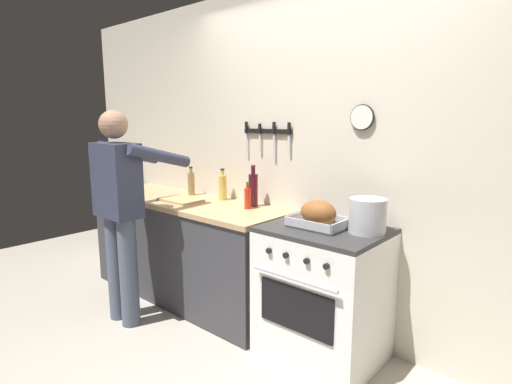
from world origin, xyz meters
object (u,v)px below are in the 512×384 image
Objects in this scene: cutting_board at (181,200)px; bottle_vinegar at (191,183)px; roasting_pan at (318,215)px; stock_pot at (367,216)px; stove at (323,293)px; bottle_cooking_oil at (223,187)px; bottle_wine_red at (253,189)px; bottle_hot_sauce at (248,198)px; person_cook at (121,204)px.

bottle_vinegar reaches higher than cutting_board.
roasting_pan is 1.54× the size of stock_pot.
cutting_board reaches higher than stove.
bottle_cooking_oil is at bearing 168.71° from roasting_pan.
bottle_wine_red is (-0.79, 0.19, 0.59)m from stove.
bottle_vinegar is (-1.55, 0.18, 0.56)m from stove.
stock_pot reaches higher than roasting_pan.
stove is at bearing 15.93° from roasting_pan.
bottle_cooking_oil is at bearing 169.76° from stove.
bottle_wine_red is at bearing 105.33° from bottle_hot_sauce.
bottle_vinegar is (-0.15, 0.25, 0.10)m from cutting_board.
cutting_board is (-1.65, -0.14, -0.10)m from stock_pot.
bottle_hot_sauce is 0.81× the size of bottle_vinegar.
stock_pot is 1.05m from bottle_wine_red.
bottle_vinegar is at bearing 173.29° from stove.
stock_pot is 1.42m from bottle_cooking_oil.
roasting_pan reaches higher than stove.
bottle_wine_red reaches higher than cutting_board.
person_cook is 1.52m from roasting_pan.
bottle_cooking_oil is (-0.37, 0.02, -0.03)m from bottle_wine_red.
cutting_board is at bearing -130.69° from bottle_cooking_oil.
stock_pot reaches higher than bottle_hot_sauce.
bottle_wine_red reaches higher than stock_pot.
bottle_hot_sauce is at bearing -16.64° from bottle_cooking_oil.
bottle_hot_sauce is (0.64, 0.15, 0.08)m from cutting_board.
bottle_cooking_oil is at bearing 176.42° from bottle_wine_red.
roasting_pan is at bearing -7.40° from bottle_vinegar.
person_cook reaches higher than roasting_pan.
bottle_wine_red is (-1.04, 0.11, 0.03)m from stock_pot.
roasting_pan is 1.14m from bottle_cooking_oil.
roasting_pan is 1.06× the size of bottle_wine_red.
stock_pot is (0.30, 0.09, 0.03)m from roasting_pan.
bottle_hot_sauce is at bearing 171.81° from roasting_pan.
roasting_pan is 1.34× the size of bottle_vinegar.
bottle_hot_sauce is (-0.71, 0.10, 0.01)m from roasting_pan.
person_cook reaches higher than stove.
cutting_board is (0.05, 0.54, -0.04)m from person_cook.
stove is at bearing 2.63° from cutting_board.
bottle_vinegar is at bearing 176.63° from stock_pot.
stock_pot is at bearing 16.70° from stove.
stove is 1.47m from cutting_board.
person_cook reaches higher than cutting_board.
bottle_cooking_oil reaches higher than bottle_vinegar.
person_cook is at bearing -134.75° from bottle_hot_sauce.
bottle_cooking_oil reaches higher than stock_pot.
stove is at bearing -66.52° from person_cook.
stove is 4.22× the size of bottle_hot_sauce.
cutting_board is at bearing -166.39° from bottle_hot_sauce.
cutting_board is 1.69× the size of bottle_hot_sauce.
bottle_vinegar is (-0.76, -0.00, -0.03)m from bottle_wine_red.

